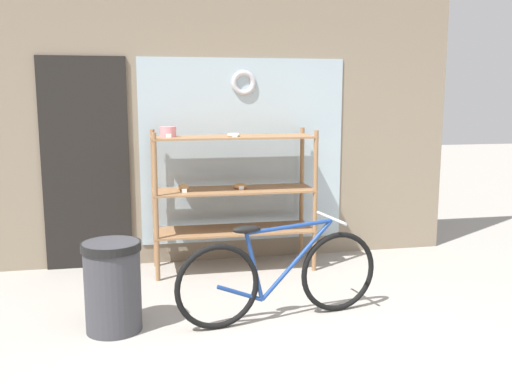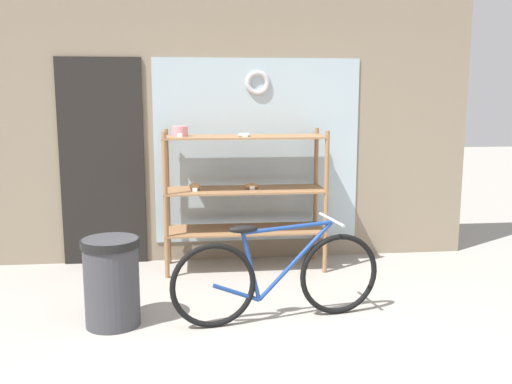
{
  "view_description": "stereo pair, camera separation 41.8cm",
  "coord_description": "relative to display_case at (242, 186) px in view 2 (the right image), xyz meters",
  "views": [
    {
      "loc": [
        -0.88,
        -3.06,
        1.73
      ],
      "look_at": [
        0.02,
        1.25,
        0.98
      ],
      "focal_mm": 40.0,
      "sensor_mm": 36.0,
      "label": 1
    },
    {
      "loc": [
        -0.47,
        -3.13,
        1.73
      ],
      "look_at": [
        0.02,
        1.25,
        0.98
      ],
      "focal_mm": 40.0,
      "sensor_mm": 36.0,
      "label": 2
    }
  ],
  "objects": [
    {
      "name": "storefront_facade",
      "position": [
        -0.04,
        0.39,
        0.91
      ],
      "size": [
        4.94,
        0.13,
        3.61
      ],
      "color": "gray",
      "rests_on": "ground_plane"
    },
    {
      "name": "display_case",
      "position": [
        0.0,
        0.0,
        0.0
      ],
      "size": [
        1.58,
        0.51,
        1.43
      ],
      "color": "#8E6642",
      "rests_on": "ground_plane"
    },
    {
      "name": "bicycle",
      "position": [
        0.15,
        -1.38,
        -0.49
      ],
      "size": [
        1.65,
        0.46,
        0.79
      ],
      "rotation": [
        0.0,
        0.0,
        0.16
      ],
      "color": "black",
      "rests_on": "ground_plane"
    },
    {
      "name": "trash_bin",
      "position": [
        -1.1,
        -1.33,
        -0.48
      ],
      "size": [
        0.43,
        0.43,
        0.67
      ],
      "color": "#38383D",
      "rests_on": "ground_plane"
    }
  ]
}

